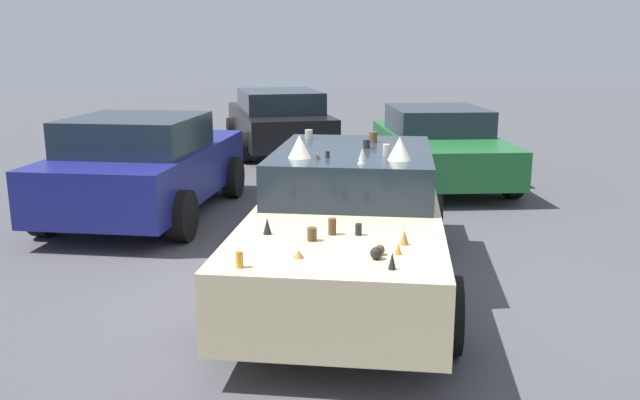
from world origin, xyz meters
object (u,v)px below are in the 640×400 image
Objects in this scene: art_car_decorated at (350,217)px; parked_sedan_near_right at (278,120)px; parked_sedan_behind_right at (146,165)px; parked_sedan_behind_left at (438,145)px.

art_car_decorated is 1.05× the size of parked_sedan_near_right.
parked_sedan_behind_right is at bearing 152.27° from parked_sedan_near_right.
art_car_decorated is 8.63m from parked_sedan_near_right.
parked_sedan_behind_left is at bearing -151.24° from parked_sedan_near_right.
art_car_decorated is 3.88m from parked_sedan_behind_right.
art_car_decorated is 5.44m from parked_sedan_behind_left.
parked_sedan_behind_right is (3.00, 2.46, 0.04)m from art_car_decorated.
parked_sedan_behind_right is at bearing -127.15° from art_car_decorated.
parked_sedan_behind_right reaches higher than parked_sedan_near_right.
parked_sedan_near_right is 4.58m from parked_sedan_behind_left.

